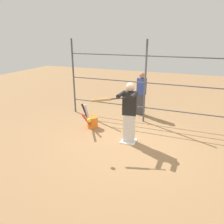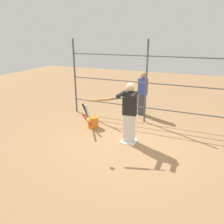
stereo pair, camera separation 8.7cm
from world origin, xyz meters
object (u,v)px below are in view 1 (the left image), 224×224
(batter, at_px, (129,111))
(softball_in_flight, at_px, (89,120))
(bystander_behind_fence, at_px, (141,93))
(baseball_bat_swinging, at_px, (104,100))
(bat_bucket, at_px, (92,121))

(batter, bearing_deg, softball_in_flight, 55.86)
(batter, height_order, bystander_behind_fence, batter)
(baseball_bat_swinging, bearing_deg, softball_in_flight, 60.71)
(batter, relative_size, bystander_behind_fence, 1.06)
(batter, distance_m, bystander_behind_fence, 2.27)
(baseball_bat_swinging, height_order, bat_bucket, baseball_bat_swinging)
(batter, distance_m, baseball_bat_swinging, 0.86)
(softball_in_flight, height_order, bat_bucket, softball_in_flight)
(bat_bucket, height_order, bystander_behind_fence, bystander_behind_fence)
(bat_bucket, relative_size, bystander_behind_fence, 0.52)
(batter, xyz_separation_m, bat_bucket, (1.38, -0.48, -0.67))
(softball_in_flight, bearing_deg, baseball_bat_swinging, -119.29)
(softball_in_flight, relative_size, bat_bucket, 0.12)
(bystander_behind_fence, bearing_deg, softball_in_flight, 82.93)
(baseball_bat_swinging, distance_m, softball_in_flight, 0.62)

